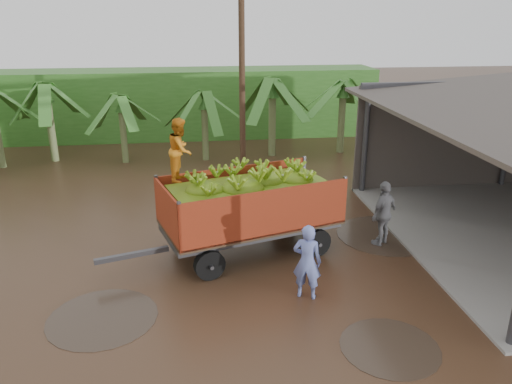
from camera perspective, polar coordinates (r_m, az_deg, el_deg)
The scene contains 7 objects.
ground at distance 13.25m, azimuth -2.20°, elevation -9.32°, with size 100.00×100.00×0.00m, color black.
hedge_north at distance 27.94m, azimuth -9.46°, elevation 9.96°, with size 22.00×3.00×3.60m, color #2D661E.
banana_trailer at distance 13.81m, azimuth -0.85°, elevation -1.37°, with size 6.72×3.62×3.90m.
man_blue at distance 11.88m, azimuth 5.86°, elevation -7.92°, with size 0.68×0.45×1.87m, color #6675BB.
man_grey at distance 14.92m, azimuth 14.39°, elevation -2.37°, with size 1.14×0.47×1.94m, color slate.
utility_pole at distance 19.92m, azimuth -1.61°, elevation 13.35°, with size 1.20×0.24×8.31m.
banana_plants at distance 19.90m, azimuth -23.02°, elevation 4.81°, with size 21.40×18.24×4.22m.
Camera 1 is at (-0.97, -11.53, 6.44)m, focal length 35.00 mm.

